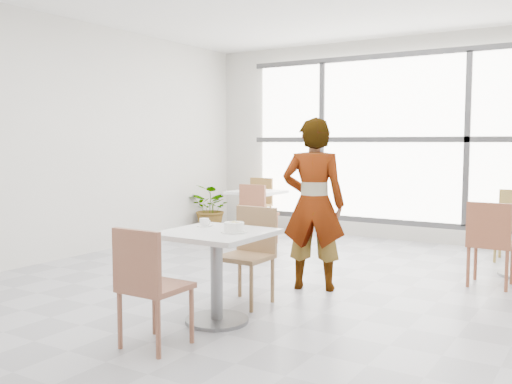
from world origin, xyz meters
The scene contains 15 objects.
floor centered at (0.00, 0.00, 0.00)m, with size 7.00×7.00×0.00m, color #9E9EA5.
wall_back centered at (0.00, 3.50, 1.50)m, with size 6.00×6.00×0.00m, color silver.
wall_left centered at (-3.00, 0.00, 1.50)m, with size 7.00×7.00×0.00m, color silver.
window centered at (0.00, 3.44, 1.50)m, with size 4.60×0.07×2.52m.
main_table centered at (0.13, -1.10, 0.52)m, with size 0.80×0.80×0.75m.
chair_near centered at (0.08, -1.86, 0.50)m, with size 0.42×0.42×0.87m.
chair_far centered at (0.04, -0.47, 0.50)m, with size 0.42×0.42×0.87m.
oatmeal_bowl centered at (0.29, -1.09, 0.79)m, with size 0.21×0.21×0.09m.
coffee_cup centered at (-0.11, -0.95, 0.78)m, with size 0.16×0.13×0.07m.
person centered at (0.32, 0.26, 0.85)m, with size 0.62×0.41×1.70m, color black.
bg_table_left centered at (-1.60, 2.26, 0.49)m, with size 0.70×0.70×0.75m.
bg_chair_left_near centered at (-1.44, 2.02, 0.50)m, with size 0.42×0.42×0.87m.
bg_chair_left_far centered at (-2.12, 3.15, 0.50)m, with size 0.42×0.42×0.87m.
bg_chair_right_near centered at (1.80, 1.25, 0.50)m, with size 0.42×0.42×0.87m.
plant_left centered at (-2.70, 2.65, 0.39)m, with size 0.70×0.61×0.78m, color #528346.
Camera 1 is at (2.81, -4.78, 1.47)m, focal length 39.95 mm.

